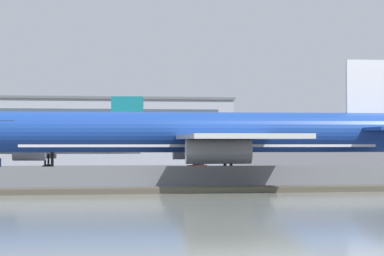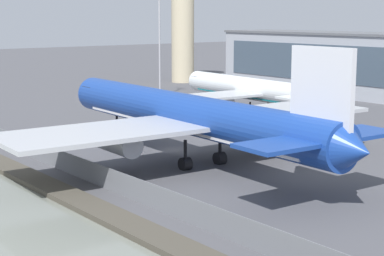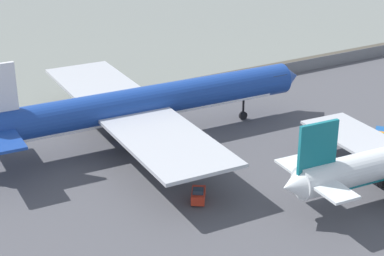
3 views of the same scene
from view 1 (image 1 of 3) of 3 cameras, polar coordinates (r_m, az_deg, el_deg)
The scene contains 7 objects.
ground_plane at distance 87.97m, azimuth -3.55°, elevation -4.04°, with size 500.00×500.00×0.00m, color #4C4C51.
shoreline_seawall at distance 67.57m, azimuth -2.19°, elevation -4.74°, with size 320.00×3.00×0.50m.
perimeter_fence at distance 71.99m, azimuth -2.55°, elevation -3.81°, with size 280.00×0.10×2.25m.
cargo_jet_blue at distance 86.27m, azimuth 1.13°, elevation -0.46°, with size 53.47×46.28×14.34m.
passenger_jet_white_teal at distance 115.44m, azimuth -11.88°, elevation -1.10°, with size 37.42×31.92×11.56m.
baggage_tug at distance 105.84m, azimuth 0.40°, elevation -3.09°, with size 3.12×3.55×1.80m.
terminal_building at distance 152.29m, azimuth -11.82°, elevation -0.23°, with size 78.10×15.37×13.29m.
Camera 1 is at (-6.84, -87.58, 4.65)m, focal length 70.00 mm.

